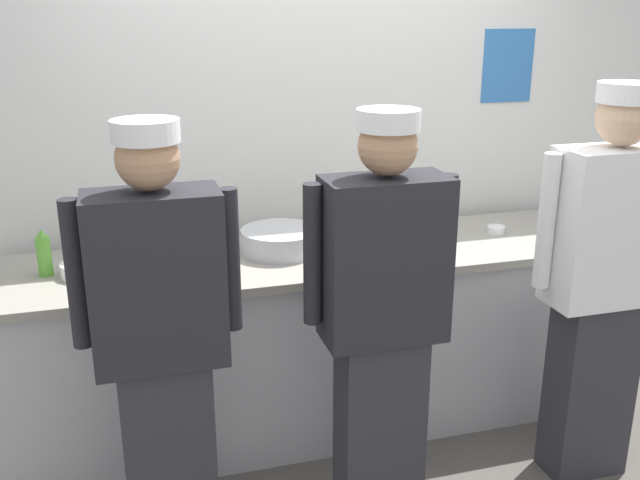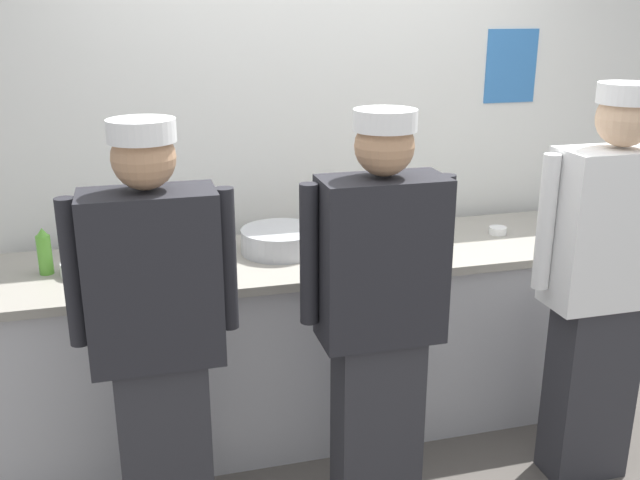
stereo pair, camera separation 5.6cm
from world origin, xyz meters
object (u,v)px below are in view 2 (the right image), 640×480
at_px(squeeze_bottle_primary, 44,252).
at_px(squeeze_bottle_spare, 434,236).
at_px(plate_stack_front, 84,268).
at_px(plate_stack_rear, 572,228).
at_px(sheet_tray, 164,263).
at_px(squeeze_bottle_secondary, 334,234).
at_px(chef_far_right, 604,280).
at_px(chef_center, 380,314).
at_px(mixing_bowl_steel, 281,240).
at_px(ramekin_red_sauce, 498,230).
at_px(ramekin_green_sauce, 361,235).
at_px(deli_cup, 368,238).
at_px(chef_near_left, 157,335).

xyz_separation_m(squeeze_bottle_primary, squeeze_bottle_spare, (1.76, -0.18, -0.02)).
height_order(plate_stack_front, plate_stack_rear, plate_stack_rear).
height_order(sheet_tray, squeeze_bottle_secondary, squeeze_bottle_secondary).
distance_m(chef_far_right, squeeze_bottle_primary, 2.40).
bearing_deg(chef_center, mixing_bowl_steel, 105.51).
bearing_deg(ramekin_red_sauce, squeeze_bottle_primary, -179.93).
height_order(ramekin_red_sauce, ramekin_green_sauce, ramekin_red_sauce).
relative_size(plate_stack_rear, squeeze_bottle_secondary, 1.05).
distance_m(chef_center, sheet_tray, 1.07).
xyz_separation_m(plate_stack_rear, deli_cup, (-1.07, 0.09, 0.01)).
bearing_deg(ramekin_red_sauce, plate_stack_front, -178.56).
xyz_separation_m(squeeze_bottle_spare, ramekin_red_sauce, (0.44, 0.18, -0.06)).
height_order(plate_stack_rear, sheet_tray, plate_stack_rear).
distance_m(chef_near_left, plate_stack_rear, 2.19).
bearing_deg(squeeze_bottle_primary, ramekin_red_sauce, 0.07).
bearing_deg(plate_stack_front, squeeze_bottle_primary, 163.02).
bearing_deg(mixing_bowl_steel, squeeze_bottle_secondary, -19.53).
bearing_deg(mixing_bowl_steel, squeeze_bottle_spare, -15.85).
xyz_separation_m(sheet_tray, ramekin_green_sauce, (0.98, 0.14, 0.01)).
bearing_deg(chef_near_left, squeeze_bottle_secondary, 37.62).
bearing_deg(squeeze_bottle_secondary, plate_stack_rear, -2.92).
distance_m(squeeze_bottle_secondary, ramekin_green_sauce, 0.26).
height_order(chef_near_left, plate_stack_front, chef_near_left).
bearing_deg(sheet_tray, squeeze_bottle_secondary, -1.98).
distance_m(sheet_tray, squeeze_bottle_secondary, 0.80).
bearing_deg(squeeze_bottle_secondary, squeeze_bottle_spare, -13.86).
xyz_separation_m(plate_stack_front, squeeze_bottle_primary, (-0.16, 0.05, 0.07)).
distance_m(sheet_tray, deli_cup, 0.97).
distance_m(squeeze_bottle_spare, ramekin_green_sauce, 0.39).
bearing_deg(chef_far_right, plate_stack_rear, 67.11).
bearing_deg(squeeze_bottle_secondary, ramekin_red_sauce, 4.24).
xyz_separation_m(chef_center, mixing_bowl_steel, (-0.22, 0.79, 0.07)).
bearing_deg(squeeze_bottle_spare, mixing_bowl_steel, 164.15).
relative_size(squeeze_bottle_spare, deli_cup, 1.70).
xyz_separation_m(squeeze_bottle_secondary, ramekin_red_sauce, (0.90, 0.07, -0.07)).
height_order(plate_stack_rear, squeeze_bottle_spare, squeeze_bottle_spare).
xyz_separation_m(chef_near_left, sheet_tray, (0.06, 0.69, 0.03)).
bearing_deg(plate_stack_rear, plate_stack_front, 178.10).
distance_m(plate_stack_front, ramekin_red_sauce, 2.04).
bearing_deg(plate_stack_front, chef_far_right, -18.51).
relative_size(chef_near_left, squeeze_bottle_spare, 9.57).
bearing_deg(ramekin_red_sauce, sheet_tray, -178.68).
height_order(chef_far_right, ramekin_green_sauce, chef_far_right).
bearing_deg(chef_center, deli_cup, 74.69).
relative_size(chef_near_left, chef_far_right, 0.96).
height_order(squeeze_bottle_primary, ramekin_green_sauce, squeeze_bottle_primary).
bearing_deg(mixing_bowl_steel, chef_far_right, -32.54).
bearing_deg(chef_far_right, squeeze_bottle_primary, 161.60).
xyz_separation_m(chef_far_right, deli_cup, (-0.80, 0.72, 0.03)).
xyz_separation_m(chef_near_left, squeeze_bottle_primary, (-0.44, 0.73, 0.12)).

